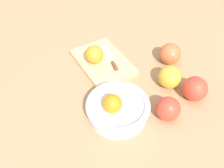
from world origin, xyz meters
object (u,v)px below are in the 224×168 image
object	(u,v)px
bowl	(117,108)
knife	(112,61)
cutting_board	(103,62)
apple_front_left	(195,89)
apple_front_left_3	(170,77)
apple_front_right	(170,54)
apple_front_left_2	(168,109)
orange_on_board	(94,54)

from	to	relation	value
bowl	knife	world-z (taller)	bowl
cutting_board	apple_front_left	size ratio (longest dim) A/B	2.96
bowl	knife	bearing A→B (deg)	-19.77
apple_front_left_3	cutting_board	bearing A→B (deg)	40.95
knife	apple_front_right	world-z (taller)	apple_front_right
apple_front_left_2	apple_front_left_3	bearing A→B (deg)	-35.13
apple_front_left_2	apple_front_left_3	xyz separation A→B (m)	(0.11, -0.08, 0.00)
apple_front_right	apple_front_left_2	bearing A→B (deg)	145.45
apple_front_left_3	bowl	bearing A→B (deg)	101.71
cutting_board	apple_front_left_3	xyz separation A→B (m)	(-0.20, -0.17, 0.03)
apple_front_left	cutting_board	bearing A→B (deg)	37.89
orange_on_board	apple_front_left	bearing A→B (deg)	-139.08
bowl	apple_front_left_2	bearing A→B (deg)	-116.15
knife	apple_front_left_3	distance (m)	0.23
apple_front_left	apple_front_left_2	world-z (taller)	apple_front_left
orange_on_board	apple_front_left	xyz separation A→B (m)	(-0.29, -0.25, -0.01)
cutting_board	apple_front_left_2	bearing A→B (deg)	-163.75
apple_front_left_2	apple_front_left_3	size ratio (longest dim) A/B	0.95
apple_front_left	apple_front_right	size ratio (longest dim) A/B	1.01
apple_front_left	bowl	bearing A→B (deg)	82.41
cutting_board	orange_on_board	size ratio (longest dim) A/B	3.58
apple_front_left	orange_on_board	bearing A→B (deg)	40.92
knife	apple_front_left	size ratio (longest dim) A/B	1.86
bowl	orange_on_board	size ratio (longest dim) A/B	2.92
bowl	apple_front_left	distance (m)	0.27
orange_on_board	apple_front_left_2	world-z (taller)	orange_on_board
bowl	knife	xyz separation A→B (m)	(0.22, -0.08, -0.01)
knife	apple_front_left_3	bearing A→B (deg)	-141.50
cutting_board	apple_front_left_2	distance (m)	0.33
orange_on_board	apple_front_left	size ratio (longest dim) A/B	0.83
knife	apple_front_left_3	size ratio (longest dim) A/B	1.92
bowl	apple_front_left_2	size ratio (longest dim) A/B	2.62
apple_front_left_2	apple_front_right	world-z (taller)	apple_front_right
bowl	cutting_board	size ratio (longest dim) A/B	0.82
knife	apple_front_left	xyz separation A→B (m)	(-0.26, -0.19, 0.02)
apple_front_left	knife	bearing A→B (deg)	35.81
orange_on_board	apple_front_left_2	size ratio (longest dim) A/B	0.90
apple_front_left_2	apple_front_left	bearing A→B (deg)	-75.19
bowl	orange_on_board	xyz separation A→B (m)	(0.25, -0.02, 0.02)
orange_on_board	knife	bearing A→B (deg)	-114.12
orange_on_board	knife	distance (m)	0.07
apple_front_left_3	orange_on_board	bearing A→B (deg)	44.68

